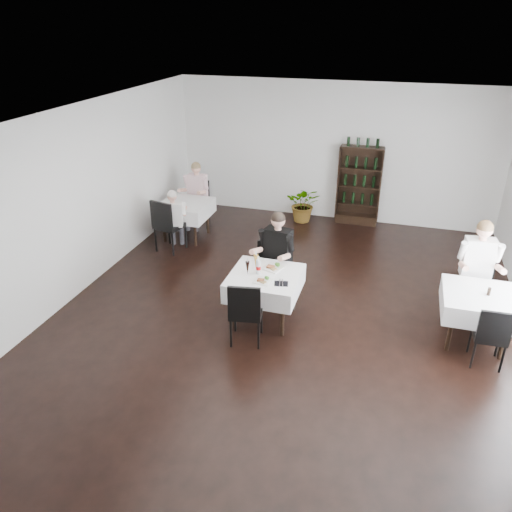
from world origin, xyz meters
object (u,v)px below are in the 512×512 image
at_px(wine_shelf, 359,187).
at_px(main_table, 265,283).
at_px(diner_main, 275,251).
at_px(potted_tree, 304,204).

bearing_deg(wine_shelf, main_table, -101.78).
height_order(wine_shelf, diner_main, wine_shelf).
distance_m(wine_shelf, potted_tree, 1.25).
relative_size(main_table, potted_tree, 1.26).
distance_m(wine_shelf, diner_main, 3.83).
xyz_separation_m(wine_shelf, diner_main, (-0.90, -3.73, 0.03)).
bearing_deg(potted_tree, main_table, -86.54).
xyz_separation_m(wine_shelf, potted_tree, (-1.15, -0.23, -0.44)).
relative_size(wine_shelf, potted_tree, 2.14).
xyz_separation_m(potted_tree, diner_main, (0.25, -3.49, 0.47)).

